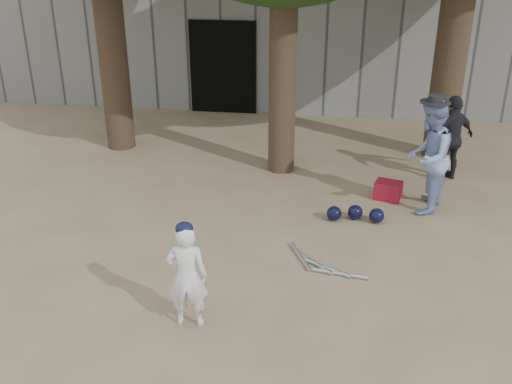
% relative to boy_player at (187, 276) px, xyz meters
% --- Properties ---
extents(ground, '(70.00, 70.00, 0.00)m').
position_rel_boy_player_xyz_m(ground, '(-0.08, 0.58, -0.62)').
color(ground, '#937C5E').
rests_on(ground, ground).
extents(boy_player, '(0.48, 0.34, 1.23)m').
position_rel_boy_player_xyz_m(boy_player, '(0.00, 0.00, 0.00)').
color(boy_player, white).
rests_on(boy_player, ground).
extents(spectator_blue, '(0.92, 1.04, 1.79)m').
position_rel_boy_player_xyz_m(spectator_blue, '(2.92, 3.37, 0.28)').
color(spectator_blue, '#869BCF').
rests_on(spectator_blue, ground).
extents(spectator_dark, '(0.95, 0.79, 1.52)m').
position_rel_boy_player_xyz_m(spectator_dark, '(3.51, 4.76, 0.14)').
color(spectator_dark, black).
rests_on(spectator_dark, ground).
extents(red_bag, '(0.49, 0.43, 0.30)m').
position_rel_boy_player_xyz_m(red_bag, '(2.41, 3.72, -0.47)').
color(red_bag, '#A31526').
rests_on(red_bag, ground).
extents(back_building, '(16.00, 5.24, 3.00)m').
position_rel_boy_player_xyz_m(back_building, '(-0.08, 10.91, 0.88)').
color(back_building, gray).
rests_on(back_building, ground).
extents(helmet_row, '(0.87, 0.32, 0.23)m').
position_rel_boy_player_xyz_m(helmet_row, '(1.87, 2.84, -0.50)').
color(helmet_row, black).
rests_on(helmet_row, ground).
extents(bat_pile, '(1.07, 0.78, 0.06)m').
position_rel_boy_player_xyz_m(bat_pile, '(1.40, 1.42, -0.59)').
color(bat_pile, '#B7B5BC').
rests_on(bat_pile, ground).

